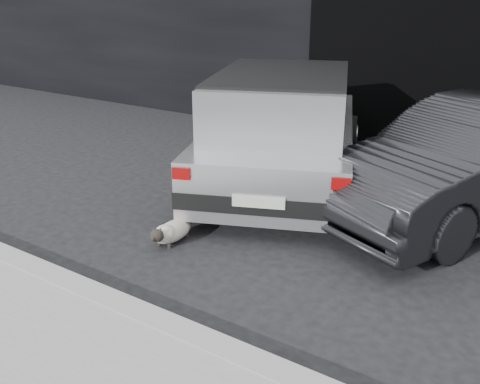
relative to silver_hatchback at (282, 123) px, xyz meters
The scene contains 7 objects.
ground 1.48m from the silver_hatchback, 89.78° to the right, with size 80.00×80.00×0.00m, color black.
garage_opening 3.01m from the silver_hatchback, 70.32° to the left, with size 4.00×0.10×2.60m, color black.
curb 4.00m from the silver_hatchback, 75.12° to the right, with size 18.00×0.25×0.12m, color gray.
silver_hatchback is the anchor object (origin of this frame).
second_car 2.59m from the silver_hatchback, ahead, with size 1.52×4.36×1.44m, color black.
cat_siamese 2.57m from the silver_hatchback, 91.07° to the right, with size 0.31×0.84×0.29m.
cat_white 1.82m from the silver_hatchback, 96.33° to the right, with size 0.81×0.29×0.38m.
Camera 1 is at (3.64, -5.40, 2.72)m, focal length 40.00 mm.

